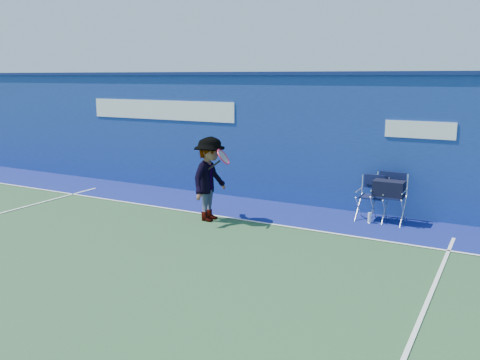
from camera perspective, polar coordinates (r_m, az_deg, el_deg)
The scene contains 8 objects.
ground at distance 8.46m, azimuth -12.89°, elevation -9.32°, with size 80.00×80.00×0.00m, color #294D2C.
stadium_wall at distance 12.37m, azimuth 2.87°, elevation 4.95°, with size 24.00×0.50×3.08m.
out_of_bounds_strip at distance 11.69m, azimuth 0.47°, elevation -3.15°, with size 24.00×1.80×0.01m, color navy.
court_lines at distance 8.89m, azimuth -10.32°, elevation -8.11°, with size 24.00×12.00×0.01m.
directors_chair_left at distance 11.02m, azimuth 14.59°, elevation -2.81°, with size 0.55×0.51×0.94m.
directors_chair_right at distance 10.89m, azimuth 16.32°, elevation -2.44°, with size 0.61×0.55×1.02m.
water_bottle at distance 10.81m, azimuth 14.34°, elevation -4.15°, with size 0.07×0.07×0.23m, color white.
tennis_player at distance 10.55m, azimuth -3.40°, elevation 0.11°, with size 0.92×1.17×1.76m.
Camera 1 is at (5.31, -5.88, 2.98)m, focal length 38.00 mm.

